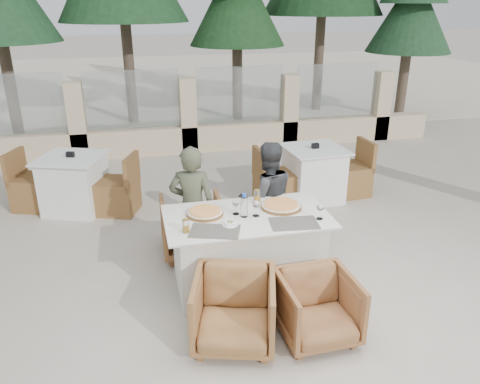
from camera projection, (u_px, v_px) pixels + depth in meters
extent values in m
plane|color=#BBB09F|center=(251.00, 288.00, 4.75)|extent=(80.00, 80.00, 0.00)
cube|color=beige|center=(157.00, 79.00, 17.37)|extent=(30.00, 16.00, 0.01)
cone|color=#1D451F|center=(237.00, 11.00, 10.61)|extent=(2.20, 2.20, 5.00)
cone|color=#204727|center=(411.00, 22.00, 10.92)|extent=(1.98, 1.98, 4.50)
cube|color=#5A544D|center=(215.00, 231.00, 4.23)|extent=(0.52, 0.42, 0.00)
cube|color=#5A554D|center=(294.00, 223.00, 4.38)|extent=(0.48, 0.35, 0.00)
cylinder|color=orange|center=(205.00, 213.00, 4.55)|extent=(0.41, 0.41, 0.05)
cylinder|color=#CF541C|center=(281.00, 205.00, 4.71)|extent=(0.54, 0.54, 0.05)
cylinder|color=#A1BED4|center=(244.00, 205.00, 4.48)|extent=(0.08, 0.08, 0.24)
cylinder|color=gold|center=(186.00, 226.00, 4.19)|extent=(0.07, 0.07, 0.13)
cylinder|color=gold|center=(257.00, 196.00, 4.83)|extent=(0.09, 0.09, 0.13)
imported|color=#986037|center=(192.00, 226.00, 5.34)|extent=(0.71, 0.73, 0.65)
imported|color=#9A6138|center=(272.00, 228.00, 5.35)|extent=(0.74, 0.76, 0.59)
imported|color=olive|center=(234.00, 310.00, 3.90)|extent=(0.84, 0.85, 0.63)
imported|color=#905D34|center=(318.00, 308.00, 3.97)|extent=(0.64, 0.66, 0.58)
imported|color=#454A35|center=(192.00, 207.00, 4.97)|extent=(0.56, 0.45, 1.34)
imported|color=#37393C|center=(267.00, 199.00, 5.19)|extent=(0.66, 0.53, 1.32)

